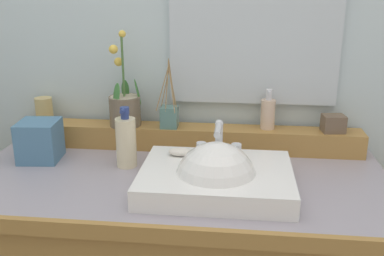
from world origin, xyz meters
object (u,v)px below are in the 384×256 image
(sink_basin, at_px, (216,181))
(soap_bar, at_px, (180,152))
(potted_plant, at_px, (125,106))
(tissue_box, at_px, (40,141))
(tumbler_cup, at_px, (44,109))
(lotion_bottle, at_px, (126,141))
(soap_dispenser, at_px, (268,113))
(reed_diffuser, at_px, (169,116))
(trinket_box, at_px, (333,124))

(sink_basin, xyz_separation_m, soap_bar, (-0.12, 0.10, 0.05))
(potted_plant, relative_size, tissue_box, 2.50)
(tumbler_cup, bearing_deg, lotion_bottle, -29.20)
(soap_bar, distance_m, potted_plant, 0.33)
(sink_basin, xyz_separation_m, lotion_bottle, (-0.30, 0.15, 0.06))
(soap_dispenser, bearing_deg, lotion_bottle, -156.95)
(potted_plant, xyz_separation_m, tissue_box, (-0.26, -0.16, -0.09))
(sink_basin, xyz_separation_m, tumbler_cup, (-0.67, 0.35, 0.10))
(soap_dispenser, bearing_deg, reed_diffuser, -175.89)
(trinket_box, bearing_deg, potted_plant, 172.72)
(soap_bar, xyz_separation_m, potted_plant, (-0.23, 0.22, 0.08))
(tumbler_cup, bearing_deg, trinket_box, -1.13)
(sink_basin, distance_m, soap_dispenser, 0.40)
(tumbler_cup, relative_size, trinket_box, 1.17)
(soap_dispenser, distance_m, trinket_box, 0.23)
(soap_dispenser, relative_size, reed_diffuser, 0.58)
(potted_plant, height_order, tumbler_cup, potted_plant)
(lotion_bottle, bearing_deg, tissue_box, 175.79)
(potted_plant, height_order, trinket_box, potted_plant)
(soap_dispenser, bearing_deg, tumbler_cup, 179.50)
(trinket_box, bearing_deg, sink_basin, -146.91)
(tumbler_cup, distance_m, reed_diffuser, 0.48)
(sink_basin, xyz_separation_m, reed_diffuser, (-0.19, 0.32, 0.10))
(potted_plant, height_order, lotion_bottle, potted_plant)
(sink_basin, relative_size, reed_diffuser, 1.77)
(sink_basin, height_order, trinket_box, sink_basin)
(tumbler_cup, xyz_separation_m, lotion_bottle, (0.37, -0.20, -0.04))
(reed_diffuser, bearing_deg, lotion_bottle, -123.83)
(sink_basin, relative_size, tissue_box, 3.24)
(soap_bar, distance_m, tumbler_cup, 0.61)
(reed_diffuser, bearing_deg, potted_plant, 177.94)
(soap_bar, xyz_separation_m, soap_dispenser, (0.28, 0.24, 0.07))
(tumbler_cup, bearing_deg, tissue_box, -71.85)
(tumbler_cup, xyz_separation_m, reed_diffuser, (0.48, -0.03, -0.00))
(potted_plant, distance_m, tumbler_cup, 0.32)
(sink_basin, bearing_deg, tissue_box, 164.27)
(sink_basin, relative_size, soap_dispenser, 3.08)
(soap_dispenser, bearing_deg, tissue_box, -167.21)
(potted_plant, bearing_deg, tumbler_cup, 175.26)
(lotion_bottle, bearing_deg, sink_basin, -26.20)
(tumbler_cup, bearing_deg, potted_plant, -4.74)
(trinket_box, bearing_deg, soap_bar, -163.37)
(trinket_box, relative_size, tissue_box, 0.55)
(soap_dispenser, xyz_separation_m, tissue_box, (-0.77, -0.18, -0.07))
(sink_basin, height_order, tumbler_cup, sink_basin)
(sink_basin, distance_m, soap_bar, 0.17)
(trinket_box, bearing_deg, tumbler_cup, 171.16)
(soap_dispenser, height_order, tissue_box, soap_dispenser)
(soap_bar, relative_size, trinket_box, 0.93)
(tumbler_cup, bearing_deg, reed_diffuser, -3.83)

